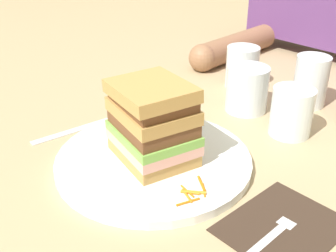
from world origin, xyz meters
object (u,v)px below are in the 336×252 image
at_px(juice_glass, 291,115).
at_px(empty_tumbler_0, 248,89).
at_px(knife, 84,127).
at_px(empty_tumbler_2, 242,67).
at_px(sandwich, 153,122).
at_px(napkin_dark, 283,226).
at_px(empty_tumbler_1, 311,81).
at_px(main_plate, 154,160).
at_px(fork, 273,233).

bearing_deg(juice_glass, empty_tumbler_0, 168.01).
relative_size(knife, empty_tumbler_2, 2.37).
distance_m(sandwich, empty_tumbler_2, 0.34).
distance_m(napkin_dark, knife, 0.38).
height_order(empty_tumbler_0, empty_tumbler_1, empty_tumbler_1).
height_order(main_plate, empty_tumbler_1, empty_tumbler_1).
height_order(main_plate, empty_tumbler_2, empty_tumbler_2).
distance_m(main_plate, fork, 0.21).
distance_m(juice_glass, empty_tumbler_2, 0.21).
bearing_deg(knife, empty_tumbler_1, 58.52).
height_order(sandwich, empty_tumbler_0, sandwich).
relative_size(sandwich, fork, 0.84).
bearing_deg(empty_tumbler_2, sandwich, -74.72).
height_order(knife, juice_glass, juice_glass).
xyz_separation_m(fork, empty_tumbler_0, (-0.22, 0.25, 0.04)).
distance_m(fork, knife, 0.38).
height_order(main_plate, sandwich, sandwich).
bearing_deg(juice_glass, napkin_dark, -59.84).
relative_size(juice_glass, empty_tumbler_0, 0.97).
relative_size(sandwich, napkin_dark, 0.97).
bearing_deg(juice_glass, empty_tumbler_2, 149.74).
distance_m(sandwich, knife, 0.18).
bearing_deg(knife, napkin_dark, 3.92).
relative_size(napkin_dark, empty_tumbler_0, 1.74).
distance_m(juice_glass, empty_tumbler_0, 0.11).
xyz_separation_m(fork, juice_glass, (-0.12, 0.23, 0.03)).
distance_m(fork, empty_tumbler_1, 0.39).
bearing_deg(napkin_dark, knife, -176.08).
bearing_deg(napkin_dark, main_plate, -175.15).
relative_size(main_plate, fork, 1.74).
xyz_separation_m(empty_tumbler_0, empty_tumbler_2, (-0.08, 0.08, 0.00)).
relative_size(knife, juice_glass, 2.48).
xyz_separation_m(juice_glass, empty_tumbler_0, (-0.10, 0.02, 0.01)).
height_order(main_plate, napkin_dark, main_plate).
xyz_separation_m(juice_glass, empty_tumbler_1, (-0.04, 0.12, 0.01)).
height_order(napkin_dark, empty_tumbler_2, empty_tumbler_2).
bearing_deg(sandwich, empty_tumbler_2, 105.28).
bearing_deg(fork, empty_tumbler_1, 113.97).
bearing_deg(empty_tumbler_1, main_plate, -98.47).
xyz_separation_m(sandwich, napkin_dark, (0.21, 0.02, -0.07)).
relative_size(napkin_dark, empty_tumbler_2, 1.71).
height_order(empty_tumbler_1, empty_tumbler_2, empty_tumbler_1).
bearing_deg(empty_tumbler_2, fork, -48.13).
bearing_deg(knife, empty_tumbler_2, 77.19).
bearing_deg(main_plate, knife, -177.25).
relative_size(napkin_dark, fork, 0.87).
distance_m(main_plate, napkin_dark, 0.21).
xyz_separation_m(main_plate, sandwich, (0.00, -0.00, 0.06)).
height_order(main_plate, empty_tumbler_0, empty_tumbler_0).
xyz_separation_m(empty_tumbler_1, empty_tumbler_2, (-0.14, -0.02, -0.01)).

